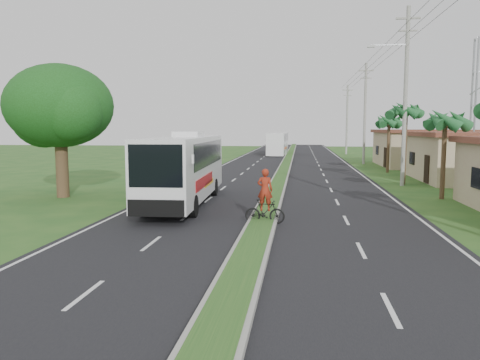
# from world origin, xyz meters

# --- Properties ---
(ground) EXTENTS (180.00, 180.00, 0.00)m
(ground) POSITION_xyz_m (0.00, 0.00, 0.00)
(ground) COLOR #224F1D
(ground) RESTS_ON ground
(road_asphalt) EXTENTS (14.00, 160.00, 0.02)m
(road_asphalt) POSITION_xyz_m (0.00, 20.00, 0.01)
(road_asphalt) COLOR black
(road_asphalt) RESTS_ON ground
(median_strip) EXTENTS (1.20, 160.00, 0.18)m
(median_strip) POSITION_xyz_m (0.00, 20.00, 0.10)
(median_strip) COLOR gray
(median_strip) RESTS_ON ground
(lane_edge_left) EXTENTS (0.12, 160.00, 0.01)m
(lane_edge_left) POSITION_xyz_m (-6.70, 20.00, 0.00)
(lane_edge_left) COLOR silver
(lane_edge_left) RESTS_ON ground
(lane_edge_right) EXTENTS (0.12, 160.00, 0.01)m
(lane_edge_right) POSITION_xyz_m (6.70, 20.00, 0.00)
(lane_edge_right) COLOR silver
(lane_edge_right) RESTS_ON ground
(shop_mid) EXTENTS (7.60, 10.60, 3.67)m
(shop_mid) POSITION_xyz_m (14.00, 22.00, 1.86)
(shop_mid) COLOR tan
(shop_mid) RESTS_ON ground
(shop_far) EXTENTS (8.60, 11.60, 3.82)m
(shop_far) POSITION_xyz_m (14.00, 36.00, 1.93)
(shop_far) COLOR tan
(shop_far) RESTS_ON ground
(palm_verge_b) EXTENTS (2.40, 2.40, 5.05)m
(palm_verge_b) POSITION_xyz_m (9.40, 12.00, 4.36)
(palm_verge_b) COLOR #473321
(palm_verge_b) RESTS_ON ground
(palm_verge_c) EXTENTS (2.40, 2.40, 5.85)m
(palm_verge_c) POSITION_xyz_m (8.80, 19.00, 5.12)
(palm_verge_c) COLOR #473321
(palm_verge_c) RESTS_ON ground
(palm_verge_d) EXTENTS (2.40, 2.40, 5.25)m
(palm_verge_d) POSITION_xyz_m (9.30, 28.00, 4.55)
(palm_verge_d) COLOR #473321
(palm_verge_d) RESTS_ON ground
(shade_tree) EXTENTS (6.30, 6.00, 7.54)m
(shade_tree) POSITION_xyz_m (-12.11, 10.02, 5.03)
(shade_tree) COLOR #473321
(shade_tree) RESTS_ON ground
(utility_pole_b) EXTENTS (3.20, 0.28, 12.00)m
(utility_pole_b) POSITION_xyz_m (8.47, 18.00, 6.26)
(utility_pole_b) COLOR gray
(utility_pole_b) RESTS_ON ground
(utility_pole_c) EXTENTS (1.60, 0.28, 11.00)m
(utility_pole_c) POSITION_xyz_m (8.50, 38.00, 5.67)
(utility_pole_c) COLOR gray
(utility_pole_c) RESTS_ON ground
(utility_pole_d) EXTENTS (1.60, 0.28, 10.50)m
(utility_pole_d) POSITION_xyz_m (8.50, 58.00, 5.42)
(utility_pole_d) COLOR gray
(utility_pole_d) RESTS_ON ground
(coach_bus_main) EXTENTS (2.97, 11.75, 3.77)m
(coach_bus_main) POSITION_xyz_m (-4.42, 8.53, 2.07)
(coach_bus_main) COLOR white
(coach_bus_main) RESTS_ON ground
(coach_bus_far) EXTENTS (2.75, 11.30, 3.27)m
(coach_bus_far) POSITION_xyz_m (-1.80, 54.59, 1.86)
(coach_bus_far) COLOR white
(coach_bus_far) RESTS_ON ground
(motorcyclist) EXTENTS (1.69, 0.60, 2.30)m
(motorcyclist) POSITION_xyz_m (0.09, 3.90, 0.85)
(motorcyclist) COLOR black
(motorcyclist) RESTS_ON ground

